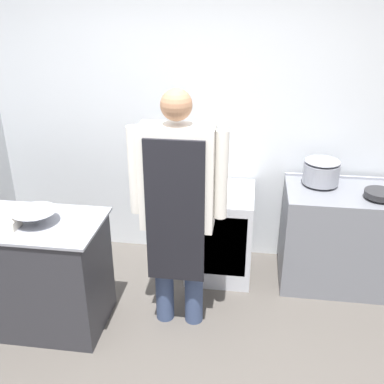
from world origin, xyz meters
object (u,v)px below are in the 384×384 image
object	(u,v)px
fridge_unit	(220,232)
stove	(342,238)
plastic_tub	(9,224)
person_cook	(178,199)
stock_pot	(321,171)
mixing_bowl	(35,217)
saute_pan	(380,194)

from	to	relation	value
fridge_unit	stove	bearing A→B (deg)	-1.06
plastic_tub	person_cook	bearing A→B (deg)	13.42
stove	plastic_tub	world-z (taller)	plastic_tub
fridge_unit	plastic_tub	bearing A→B (deg)	-144.30
stove	plastic_tub	bearing A→B (deg)	-158.21
stove	stock_pot	bearing A→B (deg)	154.25
fridge_unit	plastic_tub	size ratio (longest dim) A/B	6.35
mixing_bowl	stock_pot	bearing A→B (deg)	25.57
mixing_bowl	stock_pot	size ratio (longest dim) A/B	1.05
mixing_bowl	stock_pot	distance (m)	2.30
person_cook	stove	bearing A→B (deg)	28.33
person_cook	stock_pot	xyz separation A→B (m)	(1.08, 0.82, -0.05)
fridge_unit	mixing_bowl	size ratio (longest dim) A/B	2.51
fridge_unit	stock_pot	bearing A→B (deg)	6.26
stock_pot	saute_pan	world-z (taller)	stock_pot
mixing_bowl	saute_pan	world-z (taller)	mixing_bowl
fridge_unit	plastic_tub	world-z (taller)	plastic_tub
person_cook	saute_pan	distance (m)	1.63
person_cook	fridge_unit	bearing A→B (deg)	70.81
fridge_unit	mixing_bowl	distance (m)	1.63
stove	stock_pot	size ratio (longest dim) A/B	3.39
fridge_unit	saute_pan	xyz separation A→B (m)	(1.26, -0.13, 0.52)
person_cook	stock_pot	size ratio (longest dim) A/B	6.07
fridge_unit	saute_pan	size ratio (longest dim) A/B	3.31
stove	mixing_bowl	bearing A→B (deg)	-159.05
fridge_unit	stock_pot	distance (m)	1.03
fridge_unit	person_cook	bearing A→B (deg)	-109.19
fridge_unit	stock_pot	size ratio (longest dim) A/B	2.64
stove	saute_pan	bearing A→B (deg)	-27.98
plastic_tub	saute_pan	bearing A→B (deg)	18.16
stock_pot	stove	bearing A→B (deg)	-25.75
plastic_tub	fridge_unit	bearing A→B (deg)	35.70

